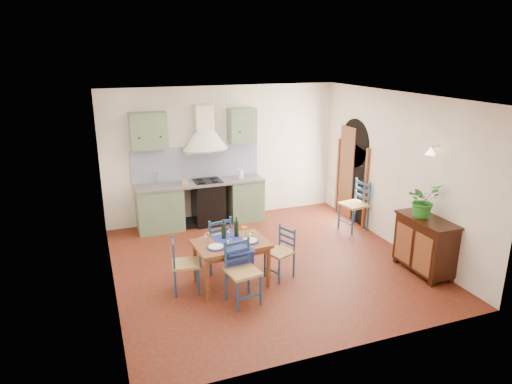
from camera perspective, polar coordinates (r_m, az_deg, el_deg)
floor at (r=7.88m, az=1.42°, el=-8.90°), size 5.00×5.00×0.00m
back_wall at (r=9.43m, az=-6.37°, el=2.28°), size 5.00×0.96×2.80m
right_wall at (r=8.82m, az=16.04°, el=2.56°), size 0.26×5.00×2.80m
left_wall at (r=6.88m, az=-18.22°, el=-1.20°), size 0.04×5.00×2.80m
ceiling at (r=7.10m, az=1.59°, el=11.85°), size 5.00×5.00×0.01m
dining_table at (r=6.97m, az=-3.09°, el=-6.92°), size 1.15×0.88×1.02m
chair_near at (r=6.57m, az=-1.76°, el=-9.92°), size 0.49×0.49×0.92m
chair_far at (r=7.51m, az=-5.03°, el=-6.26°), size 0.53×0.53×0.94m
chair_left at (r=6.94m, az=-9.02°, el=-8.94°), size 0.45×0.45×0.85m
chair_right at (r=7.30m, az=3.12°, el=-7.50°), size 0.50×0.50×0.82m
chair_spare at (r=9.34m, az=12.34°, el=-1.57°), size 0.54×0.54×1.01m
sideboard at (r=7.87m, az=20.34°, el=-6.03°), size 0.50×1.05×0.94m
potted_plant at (r=7.67m, az=20.17°, el=-0.98°), size 0.55×0.49×0.56m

